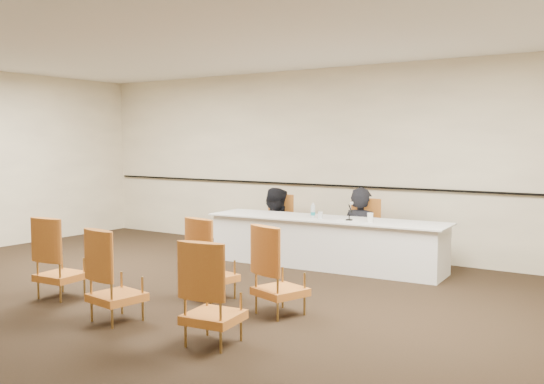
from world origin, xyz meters
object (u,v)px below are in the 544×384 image
Objects in this scene: microphone at (349,211)px; aud_chair_back_mid at (117,275)px; aud_chair_front_mid at (213,258)px; aud_chair_back_right at (213,292)px; panel_table at (325,242)px; aud_chair_front_right at (280,270)px; panelist_second_chair at (275,224)px; drinking_glass at (320,215)px; panelist_second at (275,238)px; coffee_cup at (370,218)px; water_bottle at (313,210)px; aud_chair_back_left at (61,257)px; panelist_main_chair at (361,231)px; panelist_main at (361,244)px.

microphone reaches higher than aud_chair_back_mid.
aud_chair_front_mid is 1.00× the size of aud_chair_back_right.
panel_table is 3.55m from aud_chair_back_mid.
panel_table is at bearing 90.56° from aud_chair_back_mid.
panelist_second_chair is at bearing 142.31° from aud_chair_front_right.
drinking_glass is at bearing 127.35° from aud_chair_front_right.
panelist_second is 12.54× the size of coffee_cup.
aud_chair_back_right is at bearing 7.77° from aud_chair_back_mid.
panel_table is 3.73× the size of aud_chair_back_right.
aud_chair_back_left reaches higher than water_bottle.
panelist_main_chair is at bearing 90.34° from aud_chair_front_mid.
panelist_main is 1.80× the size of panelist_second_chair.
panelist_second_chair is at bearing 154.87° from panel_table.
aud_chair_front_right is at bearing 102.91° from panelist_main.
panelist_second reaches higher than aud_chair_back_mid.
panelist_main_chair is 1.00× the size of aud_chair_back_right.
drinking_glass is (-0.45, -0.02, -0.08)m from microphone.
panelist_second is at bearing 154.87° from panel_table.
microphone is 2.35m from aud_chair_front_mid.
coffee_cup is at bearing 128.24° from panelist_main.
panelist_second is 1.72× the size of aud_chair_front_mid.
panelist_main reaches higher than aud_chair_back_right.
panelist_main_chair is at bearing -179.65° from panelist_second.
aud_chair_front_mid is at bearing 121.74° from aud_chair_back_right.
panelist_second_chair is 3.48m from aud_chair_front_right.
water_bottle is 0.23× the size of aud_chair_back_mid.
aud_chair_back_right is (0.52, -4.08, 0.19)m from panelist_main.
coffee_cup is at bearing 161.01° from panelist_second.
aud_chair_back_right is (0.08, -3.45, -0.30)m from coffee_cup.
microphone is at bearing 158.28° from panelist_second.
panel_table is at bearing 69.20° from drinking_glass.
panel_table is 0.42m from drinking_glass.
panelist_main_chair is 0.73m from microphone.
panelist_main reaches higher than aud_chair_back_mid.
panel_table is 16.33× the size of water_bottle.
aud_chair_back_mid is at bearing -83.50° from panelist_second_chair.
panelist_main_chair is 2.91m from aud_chair_front_mid.
aud_chair_back_mid is (-0.41, -3.43, -0.29)m from drinking_glass.
water_bottle is (1.02, -0.54, 0.56)m from panelist_second.
panelist_main reaches higher than panelist_second.
aud_chair_back_mid is (-0.28, -3.44, -0.34)m from water_bottle.
aud_chair_front_mid is 1.00× the size of aud_chair_front_right.
drinking_glass is at bearing 66.30° from panelist_main.
aud_chair_front_mid is 1.00m from aud_chair_front_right.
aud_chair_front_mid is 1.24m from aud_chair_back_mid.
coffee_cup is at bearing 78.87° from aud_chair_back_mid.
panelist_second_chair and aud_chair_front_right have the same top height.
water_bottle is 0.23× the size of aud_chair_back_left.
panelist_second reaches higher than water_bottle.
coffee_cup is 0.14× the size of aud_chair_back_right.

